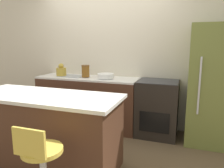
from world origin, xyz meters
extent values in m
plane|color=brown|center=(0.00, 0.00, 0.00)|extent=(14.00, 14.00, 0.00)
cube|color=beige|center=(0.00, 0.64, 1.30)|extent=(8.00, 0.06, 2.60)
cube|color=#4C2D1E|center=(-0.28, 0.31, 0.44)|extent=(1.84, 0.59, 0.88)
cube|color=white|center=(-0.28, 0.31, 0.90)|extent=(1.84, 0.59, 0.03)
cube|color=#9EA3A8|center=(-0.60, 0.31, 0.92)|extent=(0.44, 0.32, 0.01)
cube|color=#4C2D1E|center=(-0.20, -1.06, 0.44)|extent=(1.81, 0.70, 0.87)
cube|color=white|center=(-0.20, -1.06, 0.89)|extent=(1.89, 0.75, 0.04)
cube|color=black|center=(0.98, 0.31, 0.46)|extent=(0.66, 0.59, 0.91)
cube|color=black|center=(0.98, 0.01, 0.32)|extent=(0.46, 0.01, 0.32)
cube|color=#333338|center=(0.98, 0.31, 0.92)|extent=(0.62, 0.56, 0.01)
cube|color=olive|center=(1.77, 0.29, 0.90)|extent=(0.68, 0.62, 1.80)
cube|color=silver|center=(1.59, -0.03, 0.94)|extent=(0.02, 0.02, 0.81)
cylinder|color=gold|center=(0.26, -1.74, 0.61)|extent=(0.36, 0.36, 0.04)
cube|color=gold|center=(0.26, -1.90, 0.75)|extent=(0.31, 0.02, 0.24)
cylinder|color=#B29333|center=(-0.80, 0.28, 1.00)|extent=(0.18, 0.18, 0.15)
sphere|color=#B29333|center=(-0.80, 0.28, 1.10)|extent=(0.10, 0.10, 0.10)
cylinder|color=white|center=(0.09, 0.28, 0.96)|extent=(0.29, 0.29, 0.08)
cylinder|color=brown|center=(-0.30, 0.28, 1.02)|extent=(0.14, 0.14, 0.20)
cylinder|color=brown|center=(-0.30, 0.28, 1.13)|extent=(0.14, 0.14, 0.02)
camera|label=1|loc=(1.43, -3.20, 1.54)|focal=35.00mm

